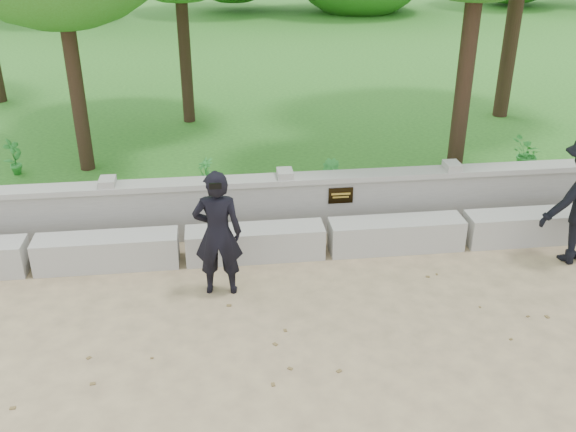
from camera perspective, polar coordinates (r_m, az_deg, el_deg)
name	(u,v)px	position (r m, az deg, el deg)	size (l,w,h in m)	color
ground	(355,332)	(7.52, 6.00, -10.24)	(80.00, 80.00, 0.00)	tan
lawn	(257,60)	(20.42, -2.75, 13.64)	(40.00, 22.00, 0.25)	#275B1D
concrete_bench	(326,239)	(8.99, 3.44, -2.01)	(11.90, 0.45, 0.45)	#A7A59E
parapet_wall	(319,202)	(9.50, 2.73, 1.22)	(12.50, 0.35, 0.90)	#9D9B94
man_main	(218,233)	(7.86, -6.26, -1.54)	(0.63, 0.57, 1.64)	black
shrub_a	(14,157)	(11.91, -23.18, 4.84)	(0.34, 0.23, 0.64)	#2F8B34
shrub_b	(332,178)	(10.15, 3.96, 3.37)	(0.33, 0.26, 0.60)	#2F8B34
shrub_c	(527,154)	(11.88, 20.46, 5.15)	(0.53, 0.46, 0.59)	#2F8B34
shrub_d	(206,174)	(10.43, -7.31, 3.69)	(0.31, 0.27, 0.55)	#2F8B34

